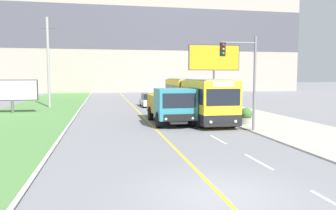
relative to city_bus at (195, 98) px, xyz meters
name	(u,v)px	position (x,y,z in m)	size (l,w,h in m)	color
ground_plane	(221,195)	(-3.96, -16.56, -1.60)	(300.00, 300.00, 0.00)	slate
lane_marking_centre	(211,175)	(-3.61, -14.67, -1.60)	(2.88, 140.00, 0.01)	gold
apartment_block_background	(118,33)	(-3.96, 46.23, 10.86)	(80.00, 8.04, 24.92)	#A89E8E
city_bus	(195,98)	(0.00, 0.00, 0.00)	(2.62, 12.71, 3.15)	yellow
dump_truck	(172,106)	(-2.53, -3.14, -0.29)	(2.59, 6.66, 2.55)	black
car_distant	(149,100)	(-2.17, 10.95, -0.91)	(1.80, 4.30, 1.45)	silver
utility_pole_far	(48,62)	(-12.91, 11.76, 3.24)	(1.80, 0.28, 9.58)	#9E9E99
traffic_light_mast	(245,71)	(1.10, -6.82, 2.06)	(2.28, 0.32, 5.74)	slate
billboard_large	(214,59)	(5.41, 11.10, 3.70)	(6.09, 0.24, 6.95)	#59595B
billboard_small	(12,91)	(-15.28, 6.39, 0.46)	(4.44, 0.24, 3.06)	#59595B
planter_round_near	(246,117)	(2.52, -4.09, -1.04)	(1.04, 1.04, 1.11)	gray
planter_round_second	(221,109)	(2.49, 0.70, -0.99)	(1.15, 1.15, 1.21)	gray
planter_round_third	(204,105)	(2.51, 5.49, -1.01)	(1.15, 1.15, 1.18)	gray
planter_round_far	(190,101)	(2.40, 10.28, -1.02)	(1.10, 1.10, 1.16)	gray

